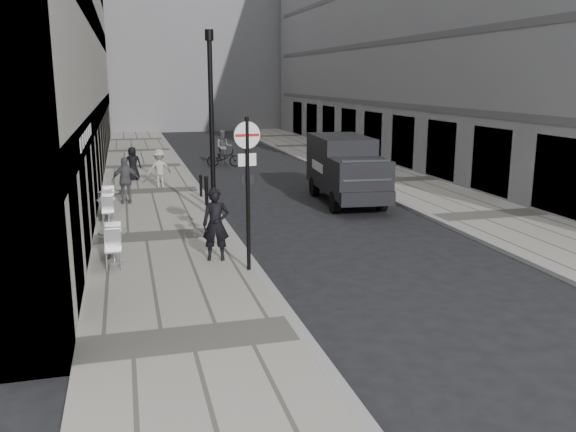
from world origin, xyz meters
The scene contains 17 objects.
ground centered at (0.00, 0.00, 0.00)m, with size 120.00×120.00×0.00m, color black.
sidewalk centered at (-2.00, 18.00, 0.06)m, with size 4.00×60.00×0.12m, color gray.
far_sidewalk centered at (9.00, 18.00, 0.06)m, with size 4.00×60.00×0.12m, color gray.
building_far centered at (1.50, 56.00, 11.00)m, with size 24.00×16.00×22.00m, color slate.
walking_man centered at (-0.84, 7.42, 1.05)m, with size 0.68×0.45×1.87m, color black.
sign_post centered at (-0.20, 6.39, 2.49)m, with size 0.63×0.13×3.69m.
lamppost centered at (-0.20, 12.28, 3.49)m, with size 0.27×0.27×6.06m.
bollard_near centered at (-0.15, 14.50, 0.62)m, with size 0.13×0.13×1.00m, color black.
bollard_far centered at (-0.15, 16.18, 0.52)m, with size 0.11×0.11×0.81m, color black.
panel_van centered at (5.14, 14.18, 1.40)m, with size 2.38×5.44×2.50m.
cyclist centered at (2.19, 25.07, 0.78)m, with size 1.90×0.83×1.99m.
pedestrian_a centered at (-3.00, 15.49, 0.99)m, with size 1.02×0.42×1.74m, color #4E4E52.
pedestrian_b centered at (-1.59, 18.70, 0.94)m, with size 1.05×0.61×1.63m, color #AAA49D.
pedestrian_c centered at (-2.65, 21.00, 0.88)m, with size 0.75×0.49×1.53m, color black.
cafe_table_near centered at (-3.60, 12.58, 0.56)m, with size 0.68×1.54×0.88m.
cafe_table_mid centered at (-3.38, 7.91, 0.60)m, with size 0.73×1.65×0.94m.
cafe_table_far centered at (-3.60, 13.69, 0.59)m, with size 0.73×1.64×0.93m.
Camera 1 is at (-2.96, -7.59, 4.67)m, focal length 38.00 mm.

